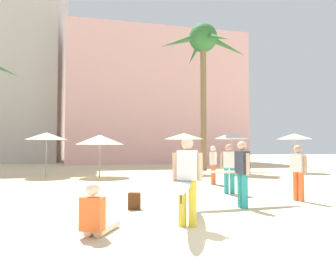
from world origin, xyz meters
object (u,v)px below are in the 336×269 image
person_far_left (229,166)px  person_mid_left (213,163)px  cafe_umbrella_4 (100,140)px  cafe_umbrella_5 (184,136)px  person_near_left (298,170)px  person_near_right (97,216)px  backpack (134,201)px  person_mid_right (186,178)px  beach_towel (173,211)px  cafe_umbrella_1 (231,136)px  cafe_umbrella_3 (294,136)px  person_far_right (240,172)px  palm_tree_left (203,48)px  cafe_umbrella_2 (46,136)px

person_far_left → person_mid_left: (0.46, 2.64, -0.02)m
cafe_umbrella_4 → cafe_umbrella_5: cafe_umbrella_5 is taller
person_near_left → person_near_right: bearing=-170.1°
backpack → person_near_left: 4.86m
person_mid_right → beach_towel: bearing=20.3°
cafe_umbrella_1 → person_near_left: 9.60m
person_far_left → cafe_umbrella_3: bearing=-26.0°
person_near_left → person_mid_left: bearing=90.1°
cafe_umbrella_4 → backpack: size_ratio=6.14×
backpack → person_near_right: bearing=171.5°
cafe_umbrella_1 → cafe_umbrella_3: 4.27m
person_near_right → person_near_left: bearing=-40.5°
beach_towel → person_mid_right: person_mid_right is taller
person_far_right → palm_tree_left: bearing=68.2°
cafe_umbrella_3 → backpack: cafe_umbrella_3 is taller
palm_tree_left → backpack: (-6.25, -12.34, -8.34)m
person_far_left → backpack: bearing=139.3°
beach_towel → person_mid_left: person_mid_left is taller
person_far_right → person_mid_left: size_ratio=1.96×
beach_towel → person_near_left: (3.94, 0.63, 0.88)m
cafe_umbrella_1 → person_far_right: cafe_umbrella_1 is taller
person_far_right → person_near_right: person_far_right is taller
cafe_umbrella_3 → backpack: size_ratio=5.87×
palm_tree_left → cafe_umbrella_1: (0.71, -2.94, -6.27)m
cafe_umbrella_4 → beach_towel: (1.68, -9.51, -1.98)m
cafe_umbrella_4 → person_mid_left: (4.69, -4.49, -1.09)m
cafe_umbrella_1 → cafe_umbrella_4: size_ratio=0.96×
palm_tree_left → backpack: bearing=-116.9°
cafe_umbrella_2 → person_far_left: size_ratio=1.41×
cafe_umbrella_4 → beach_towel: size_ratio=1.33×
person_near_left → cafe_umbrella_1: bearing=65.1°
palm_tree_left → backpack: 16.15m
cafe_umbrella_1 → person_near_left: bearing=-103.1°
cafe_umbrella_5 → backpack: 10.78m
cafe_umbrella_3 → person_mid_right: (-10.42, -11.17, -1.34)m
cafe_umbrella_3 → person_far_left: cafe_umbrella_3 is taller
person_near_right → backpack: bearing=4.5°
cafe_umbrella_1 → cafe_umbrella_5: bearing=172.7°
person_mid_right → person_near_left: size_ratio=1.89×
cafe_umbrella_5 → person_mid_left: 5.40m
person_mid_right → person_far_left: person_mid_right is taller
beach_towel → backpack: backpack is taller
person_far_right → beach_towel: bearing=178.7°
cafe_umbrella_1 → person_near_left: size_ratio=1.52×
backpack → person_near_left: (4.81, 0.15, 0.69)m
palm_tree_left → person_near_right: (-7.18, -14.46, -8.21)m
palm_tree_left → cafe_umbrella_2: 12.03m
beach_towel → person_near_right: bearing=-137.4°
cafe_umbrella_2 → person_far_right: bearing=-57.7°
beach_towel → person_mid_left: 5.92m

